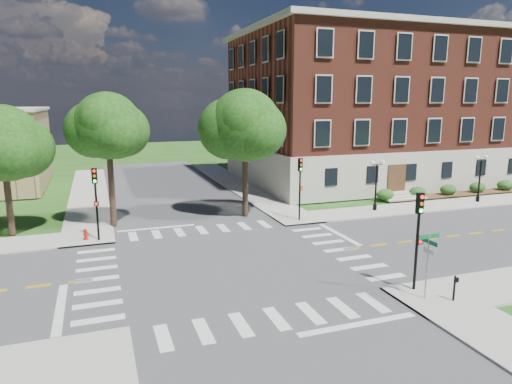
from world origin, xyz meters
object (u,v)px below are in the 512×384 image
object	(u,v)px
traffic_signal_se	(418,229)
traffic_signal_ne	(300,181)
twin_lamp_east	(480,176)
push_button_post	(455,287)
street_sign_pole	(428,253)
fire_hydrant	(86,235)
traffic_signal_nw	(96,195)
twin_lamp_west	(376,182)

from	to	relation	value
traffic_signal_se	traffic_signal_ne	world-z (taller)	same
twin_lamp_east	push_button_post	size ratio (longest dim) A/B	3.53
street_sign_pole	fire_hydrant	size ratio (longest dim) A/B	4.13
traffic_signal_se	street_sign_pole	distance (m)	1.37
traffic_signal_nw	twin_lamp_east	world-z (taller)	traffic_signal_nw
traffic_signal_ne	traffic_signal_nw	xyz separation A→B (m)	(-14.66, -0.30, 0.00)
traffic_signal_se	traffic_signal_nw	size ratio (longest dim) A/B	1.00
twin_lamp_west	street_sign_pole	xyz separation A→B (m)	(-7.82, -15.76, -0.21)
traffic_signal_ne	twin_lamp_east	size ratio (longest dim) A/B	1.13
fire_hydrant	push_button_post	bearing A→B (deg)	-44.17
traffic_signal_nw	twin_lamp_west	xyz separation A→B (m)	(22.02, 1.17, -0.66)
twin_lamp_west	push_button_post	size ratio (longest dim) A/B	3.53
traffic_signal_se	push_button_post	bearing A→B (deg)	-62.70
traffic_signal_nw	twin_lamp_west	distance (m)	22.06
traffic_signal_nw	push_button_post	xyz separation A→B (m)	(15.28, -15.25, -2.39)
traffic_signal_nw	street_sign_pole	xyz separation A→B (m)	(14.21, -14.59, -0.88)
traffic_signal_nw	fire_hydrant	size ratio (longest dim) A/B	6.40
traffic_signal_nw	push_button_post	size ratio (longest dim) A/B	4.00
street_sign_pole	fire_hydrant	world-z (taller)	street_sign_pole
traffic_signal_ne	street_sign_pole	world-z (taller)	traffic_signal_ne
twin_lamp_east	street_sign_pole	xyz separation A→B (m)	(-18.51, -15.43, -0.21)
traffic_signal_ne	push_button_post	distance (m)	15.74
twin_lamp_west	twin_lamp_east	distance (m)	10.70
traffic_signal_se	traffic_signal_nw	bearing A→B (deg)	136.74
traffic_signal_se	street_sign_pole	xyz separation A→B (m)	(-0.20, -1.03, -0.88)
traffic_signal_se	street_sign_pole	bearing A→B (deg)	-101.06
twin_lamp_west	street_sign_pole	world-z (taller)	twin_lamp_west
traffic_signal_ne	twin_lamp_west	distance (m)	7.45
twin_lamp_east	street_sign_pole	world-z (taller)	twin_lamp_east
traffic_signal_nw	twin_lamp_east	distance (m)	32.74
twin_lamp_west	street_sign_pole	size ratio (longest dim) A/B	1.36
fire_hydrant	traffic_signal_nw	bearing A→B (deg)	-25.26
street_sign_pole	push_button_post	size ratio (longest dim) A/B	2.58
push_button_post	twin_lamp_west	bearing A→B (deg)	67.68
traffic_signal_se	push_button_post	world-z (taller)	traffic_signal_se
traffic_signal_ne	street_sign_pole	size ratio (longest dim) A/B	1.55
traffic_signal_nw	twin_lamp_west	world-z (taller)	traffic_signal_nw
push_button_post	traffic_signal_nw	bearing A→B (deg)	135.06
traffic_signal_nw	fire_hydrant	xyz separation A→B (m)	(-0.80, 0.38, -2.72)
street_sign_pole	push_button_post	world-z (taller)	street_sign_pole
traffic_signal_nw	fire_hydrant	bearing A→B (deg)	154.74
twin_lamp_west	push_button_post	world-z (taller)	twin_lamp_west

